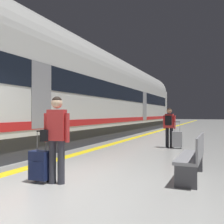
{
  "coord_description": "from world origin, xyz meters",
  "views": [
    {
      "loc": [
        3.24,
        -3.77,
        1.34
      ],
      "look_at": [
        -0.33,
        4.45,
        1.41
      ],
      "focal_mm": 39.88,
      "sensor_mm": 36.0,
      "label": 1
    }
  ],
  "objects_px": {
    "suitcase_near": "(177,139)",
    "platform_bench": "(193,156)",
    "rolling_suitcase_foreground": "(40,165)",
    "passenger_near": "(169,124)",
    "traveller_foreground": "(56,133)",
    "high_speed_train": "(83,91)"
  },
  "relations": [
    {
      "from": "suitcase_near",
      "to": "platform_bench",
      "type": "height_order",
      "value": "suitcase_near"
    },
    {
      "from": "rolling_suitcase_foreground",
      "to": "passenger_near",
      "type": "height_order",
      "value": "passenger_near"
    },
    {
      "from": "traveller_foreground",
      "to": "rolling_suitcase_foreground",
      "type": "xyz_separation_m",
      "value": [
        -0.34,
        -0.07,
        -0.63
      ]
    },
    {
      "from": "rolling_suitcase_foreground",
      "to": "platform_bench",
      "type": "xyz_separation_m",
      "value": [
        2.73,
        1.46,
        0.14
      ]
    },
    {
      "from": "traveller_foreground",
      "to": "rolling_suitcase_foreground",
      "type": "bearing_deg",
      "value": -168.03
    },
    {
      "from": "high_speed_train",
      "to": "rolling_suitcase_foreground",
      "type": "height_order",
      "value": "high_speed_train"
    },
    {
      "from": "platform_bench",
      "to": "rolling_suitcase_foreground",
      "type": "bearing_deg",
      "value": -151.79
    },
    {
      "from": "traveller_foreground",
      "to": "suitcase_near",
      "type": "relative_size",
      "value": 1.61
    },
    {
      "from": "traveller_foreground",
      "to": "suitcase_near",
      "type": "bearing_deg",
      "value": 76.79
    },
    {
      "from": "rolling_suitcase_foreground",
      "to": "traveller_foreground",
      "type": "bearing_deg",
      "value": 11.97
    },
    {
      "from": "high_speed_train",
      "to": "platform_bench",
      "type": "bearing_deg",
      "value": -44.11
    },
    {
      "from": "traveller_foreground",
      "to": "passenger_near",
      "type": "xyz_separation_m",
      "value": [
        1.05,
        5.96,
        -0.03
      ]
    },
    {
      "from": "rolling_suitcase_foreground",
      "to": "passenger_near",
      "type": "distance_m",
      "value": 6.22
    },
    {
      "from": "suitcase_near",
      "to": "passenger_near",
      "type": "bearing_deg",
      "value": 161.94
    },
    {
      "from": "passenger_near",
      "to": "platform_bench",
      "type": "relative_size",
      "value": 0.93
    },
    {
      "from": "traveller_foreground",
      "to": "rolling_suitcase_foreground",
      "type": "height_order",
      "value": "traveller_foreground"
    },
    {
      "from": "high_speed_train",
      "to": "passenger_near",
      "type": "height_order",
      "value": "high_speed_train"
    },
    {
      "from": "traveller_foreground",
      "to": "suitcase_near",
      "type": "xyz_separation_m",
      "value": [
        1.37,
        5.86,
        -0.61
      ]
    },
    {
      "from": "traveller_foreground",
      "to": "passenger_near",
      "type": "relative_size",
      "value": 1.06
    },
    {
      "from": "high_speed_train",
      "to": "traveller_foreground",
      "type": "relative_size",
      "value": 19.54
    },
    {
      "from": "traveller_foreground",
      "to": "high_speed_train",
      "type": "bearing_deg",
      "value": 116.36
    },
    {
      "from": "high_speed_train",
      "to": "suitcase_near",
      "type": "relative_size",
      "value": 31.41
    }
  ]
}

